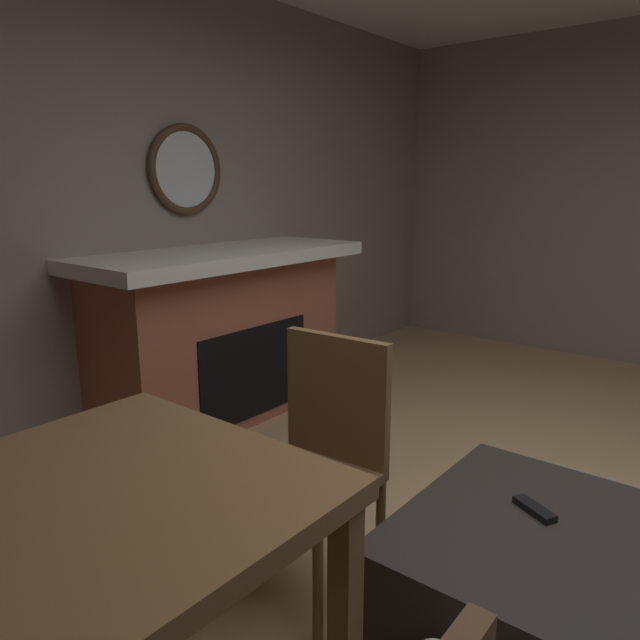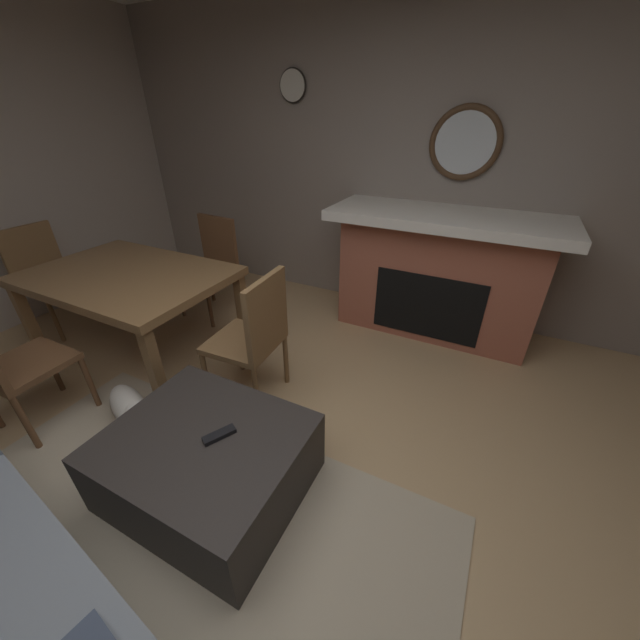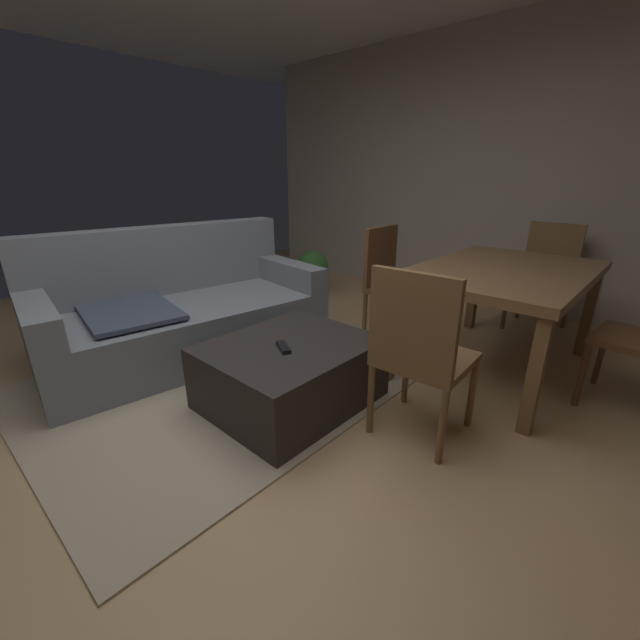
% 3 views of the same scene
% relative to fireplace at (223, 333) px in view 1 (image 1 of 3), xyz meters
% --- Properties ---
extents(floor, '(7.85, 7.85, 0.00)m').
position_rel_fireplace_xyz_m(floor, '(0.32, 2.33, -0.55)').
color(floor, tan).
extents(wall_back_fireplace_side, '(6.94, 0.12, 2.72)m').
position_rel_fireplace_xyz_m(wall_back_fireplace_side, '(0.32, -0.38, 0.81)').
color(wall_back_fireplace_side, gray).
rests_on(wall_back_fireplace_side, ground).
extents(fireplace, '(1.86, 0.76, 1.08)m').
position_rel_fireplace_xyz_m(fireplace, '(0.00, 0.00, 0.00)').
color(fireplace, '#9E5642').
rests_on(fireplace, ground).
extents(round_wall_mirror, '(0.56, 0.05, 0.56)m').
position_rel_fireplace_xyz_m(round_wall_mirror, '(0.00, -0.29, 1.01)').
color(round_wall_mirror, '#4C331E').
extents(ottoman_coffee_table, '(0.95, 0.80, 0.40)m').
position_rel_fireplace_xyz_m(ottoman_coffee_table, '(0.68, 2.23, -0.35)').
color(ottoman_coffee_table, '#2D2826').
rests_on(ottoman_coffee_table, ground).
extents(tv_remote, '(0.12, 0.16, 0.02)m').
position_rel_fireplace_xyz_m(tv_remote, '(0.60, 2.19, -0.14)').
color(tv_remote, black).
rests_on(tv_remote, ottoman_coffee_table).
extents(dining_chair_west, '(0.46, 0.46, 0.93)m').
position_rel_fireplace_xyz_m(dining_chair_west, '(0.88, 1.49, -0.02)').
color(dining_chair_west, brown).
rests_on(dining_chair_west, ground).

